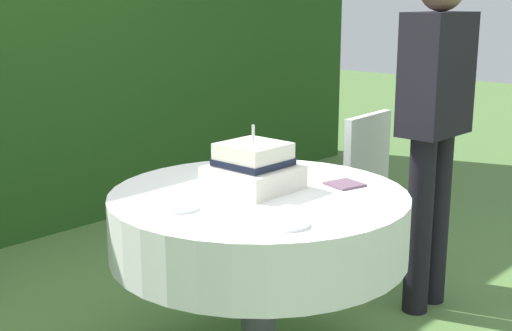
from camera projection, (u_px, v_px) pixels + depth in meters
cake_table at (259, 225)px, 2.68m from camera, size 1.15×1.15×0.74m
wedding_cake at (253, 168)px, 2.69m from camera, size 0.30×0.30×0.25m
serving_plate_near at (180, 208)px, 2.44m from camera, size 0.13×0.13×0.01m
serving_plate_far at (289, 224)px, 2.26m from camera, size 0.13×0.13×0.01m
napkin_stack at (345, 184)px, 2.75m from camera, size 0.15×0.15×0.01m
garden_chair at (349, 179)px, 3.62m from camera, size 0.43×0.43×0.89m
standing_person at (434, 117)px, 3.17m from camera, size 0.36×0.21×1.60m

